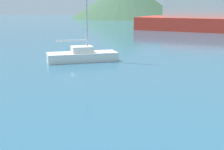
# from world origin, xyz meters

# --- Properties ---
(sailboat_inner) EXTENTS (5.26, 3.95, 9.99)m
(sailboat_inner) POSITION_xyz_m (-3.94, 23.21, 0.50)
(sailboat_inner) COLOR white
(sailboat_inner) RESTS_ON ground_plane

